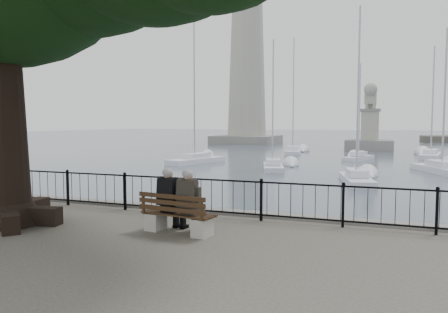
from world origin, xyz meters
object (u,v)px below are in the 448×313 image
at_px(person_left, 171,202).
at_px(lion_monument, 370,134).
at_px(person_right, 191,204).
at_px(lighthouse, 247,65).
at_px(bench, 177,219).

bearing_deg(person_left, lion_monument, 86.95).
distance_m(person_right, lighthouse, 64.89).
bearing_deg(bench, lion_monument, 87.20).
distance_m(person_left, lighthouse, 64.67).
relative_size(lighthouse, lion_monument, 3.64).
xyz_separation_m(person_right, lighthouse, (-17.90, 61.33, 11.33)).
relative_size(bench, lion_monument, 0.21).
bearing_deg(bench, person_left, 147.71).
xyz_separation_m(person_right, lion_monument, (2.10, 49.27, 0.43)).
distance_m(bench, lion_monument, 49.39).
height_order(person_left, lighthouse, lighthouse).
distance_m(lighthouse, lion_monument, 25.77).
height_order(lighthouse, lion_monument, lighthouse).
distance_m(person_left, lion_monument, 49.26).
height_order(person_left, lion_monument, lion_monument).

